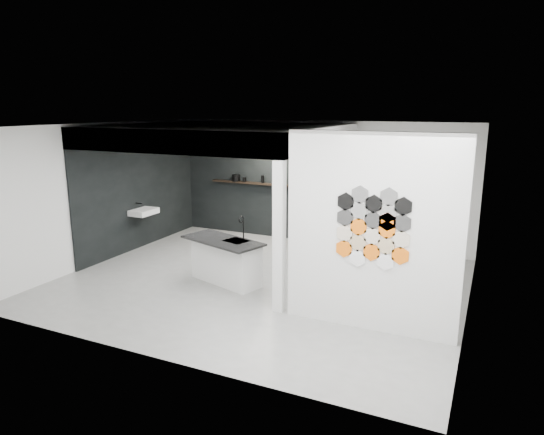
{
  "coord_description": "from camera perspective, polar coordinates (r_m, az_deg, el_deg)",
  "views": [
    {
      "loc": [
        3.68,
        -7.46,
        3.13
      ],
      "look_at": [
        0.1,
        0.3,
        1.15
      ],
      "focal_mm": 32.0,
      "sensor_mm": 36.0,
      "label": 1
    }
  ],
  "objects": [
    {
      "name": "kettle",
      "position": [
        11.21,
        3.56,
        4.1
      ],
      "size": [
        0.22,
        0.22,
        0.15
      ],
      "primitive_type": "ellipsoid",
      "rotation": [
        0.0,
        0.0,
        -0.37
      ],
      "color": "black",
      "rests_on": "display_shelf"
    },
    {
      "name": "fascia_beam",
      "position": [
        8.24,
        -12.64,
        8.7
      ],
      "size": [
        4.4,
        0.16,
        0.4
      ],
      "primitive_type": "cube",
      "color": "silver",
      "rests_on": "corner_column"
    },
    {
      "name": "kitchen_island",
      "position": [
        8.78,
        -5.44,
        -5.01
      ],
      "size": [
        1.67,
        1.11,
        1.24
      ],
      "rotation": [
        0.0,
        0.0,
        -0.31
      ],
      "color": "silver",
      "rests_on": "floor"
    },
    {
      "name": "display_shelf",
      "position": [
        11.57,
        -0.52,
        3.94
      ],
      "size": [
        3.0,
        0.15,
        0.04
      ],
      "primitive_type": "cube",
      "color": "black",
      "rests_on": "bay_clad_back"
    },
    {
      "name": "glass_vase",
      "position": [
        11.05,
        5.83,
        3.92
      ],
      "size": [
        0.13,
        0.13,
        0.14
      ],
      "primitive_type": "cylinder",
      "rotation": [
        0.0,
        0.0,
        0.41
      ],
      "color": "gray",
      "rests_on": "display_shelf"
    },
    {
      "name": "glass_bowl",
      "position": [
        11.05,
        5.83,
        3.81
      ],
      "size": [
        0.18,
        0.18,
        0.1
      ],
      "primitive_type": "cylinder",
      "rotation": [
        0.0,
        0.0,
        -0.37
      ],
      "color": "gray",
      "rests_on": "display_shelf"
    },
    {
      "name": "hex_tile_cluster",
      "position": [
        6.73,
        11.82,
        -1.21
      ],
      "size": [
        1.04,
        0.02,
        1.16
      ],
      "color": "orange",
      "rests_on": "partition_panel"
    },
    {
      "name": "partition_panel",
      "position": [
        6.84,
        11.68,
        -1.88
      ],
      "size": [
        2.45,
        0.15,
        2.8
      ],
      "primitive_type": "cube",
      "color": "silver",
      "rests_on": "floor"
    },
    {
      "name": "bay_clad_left",
      "position": [
        11.25,
        -15.21,
        2.58
      ],
      "size": [
        0.04,
        4.0,
        2.35
      ],
      "primitive_type": "cube",
      "color": "black",
      "rests_on": "floor"
    },
    {
      "name": "bulkhead",
      "position": [
        9.83,
        -5.79,
        9.6
      ],
      "size": [
        4.4,
        4.0,
        0.4
      ],
      "primitive_type": "cube",
      "color": "silver",
      "rests_on": "corner_column"
    },
    {
      "name": "bay_clad_back",
      "position": [
        11.72,
        -0.74,
        3.44
      ],
      "size": [
        4.4,
        0.04,
        2.35
      ],
      "primitive_type": "cube",
      "color": "black",
      "rests_on": "floor"
    },
    {
      "name": "bottle_dark",
      "position": [
        11.61,
        -1.12,
        4.52
      ],
      "size": [
        0.08,
        0.08,
        0.18
      ],
      "primitive_type": "cylinder",
      "rotation": [
        0.0,
        0.0,
        0.29
      ],
      "color": "black",
      "rests_on": "display_shelf"
    },
    {
      "name": "utensil_cup",
      "position": [
        11.84,
        -3.29,
        4.49
      ],
      "size": [
        0.09,
        0.09,
        0.11
      ],
      "primitive_type": "cylinder",
      "rotation": [
        0.0,
        0.0,
        -0.11
      ],
      "color": "black",
      "rests_on": "display_shelf"
    },
    {
      "name": "floor",
      "position": [
        8.89,
        -1.41,
        -7.61
      ],
      "size": [
        7.0,
        6.0,
        0.01
      ],
      "primitive_type": "cube",
      "color": "gray"
    },
    {
      "name": "wall_basin",
      "position": [
        11.02,
        -14.85,
        0.66
      ],
      "size": [
        0.4,
        0.6,
        0.12
      ],
      "primitive_type": "cube",
      "color": "silver",
      "rests_on": "bay_clad_left"
    },
    {
      "name": "stockpot",
      "position": [
        11.94,
        -4.25,
        4.67
      ],
      "size": [
        0.25,
        0.25,
        0.16
      ],
      "primitive_type": "cylinder",
      "rotation": [
        0.0,
        0.0,
        0.34
      ],
      "color": "black",
      "rests_on": "display_shelf"
    },
    {
      "name": "corner_column",
      "position": [
        7.33,
        0.85,
        -2.43
      ],
      "size": [
        0.16,
        0.16,
        2.35
      ],
      "primitive_type": "cube",
      "color": "silver",
      "rests_on": "floor"
    }
  ]
}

